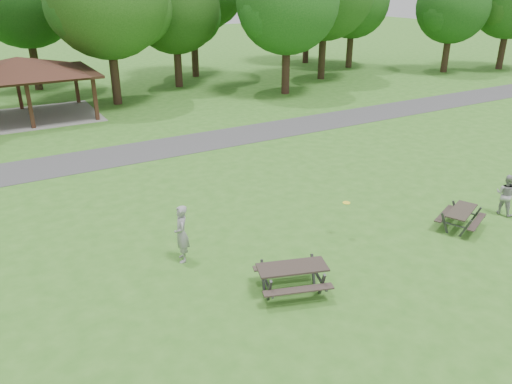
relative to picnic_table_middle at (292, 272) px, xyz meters
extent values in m
plane|color=#336D1F|center=(0.16, -0.01, -0.62)|extent=(160.00, 160.00, 0.00)
cube|color=#3F3F41|center=(0.16, 13.99, -0.61)|extent=(120.00, 3.20, 0.02)
cube|color=#311B12|center=(-3.84, 21.29, 0.68)|extent=(0.22, 0.22, 2.60)
cube|color=#391E14|center=(-3.84, 26.69, 0.68)|extent=(0.22, 0.22, 2.60)
cube|color=#341D13|center=(-0.14, 21.29, 0.68)|extent=(0.22, 0.22, 2.60)
cube|color=#352013|center=(-0.14, 26.69, 0.68)|extent=(0.22, 0.22, 2.60)
cube|color=black|center=(-3.84, 23.99, 2.06)|extent=(8.60, 6.60, 0.16)
pyramid|color=#351D15|center=(-3.84, 23.99, 2.64)|extent=(7.01, 7.01, 1.00)
cube|color=gray|center=(-3.84, 23.99, -0.60)|extent=(8.40, 6.40, 0.03)
cylinder|color=black|center=(2.16, 24.99, 1.40)|extent=(0.60, 0.60, 4.02)
sphere|color=#1D4A15|center=(3.96, 25.29, 5.61)|extent=(5.20, 5.20, 5.20)
sphere|color=#184C15|center=(0.56, 24.79, 5.81)|extent=(4.80, 4.80, 4.80)
cylinder|color=#301D15|center=(8.16, 28.49, 1.10)|extent=(0.60, 0.60, 3.43)
sphere|color=#194012|center=(8.16, 28.49, 5.44)|extent=(7.00, 7.00, 7.00)
sphere|color=#184B15|center=(9.73, 28.79, 4.74)|extent=(4.55, 4.55, 4.55)
sphere|color=#163E11|center=(6.76, 28.29, 4.91)|extent=(4.20, 4.20, 4.20)
cylinder|color=black|center=(14.16, 21.99, 1.27)|extent=(0.60, 0.60, 3.78)
sphere|color=#164814|center=(14.16, 21.99, 5.94)|extent=(7.40, 7.40, 7.40)
sphere|color=#164714|center=(15.82, 22.29, 5.20)|extent=(4.81, 4.81, 4.81)
sphere|color=#164C15|center=(12.68, 21.79, 5.38)|extent=(4.44, 4.44, 4.44)
cylinder|color=black|center=(20.16, 25.49, 1.48)|extent=(0.60, 0.60, 4.20)
cylinder|color=black|center=(26.16, 28.99, 1.17)|extent=(0.60, 0.60, 3.57)
sphere|color=#194B15|center=(26.16, 28.99, 5.50)|extent=(6.80, 6.80, 6.80)
sphere|color=#163F12|center=(27.69, 29.29, 4.82)|extent=(4.42, 4.42, 4.42)
sphere|color=#1C4614|center=(24.80, 28.79, 4.99)|extent=(4.08, 4.08, 4.08)
cylinder|color=black|center=(32.16, 22.49, 1.06)|extent=(0.60, 0.60, 3.36)
sphere|color=#144112|center=(32.16, 22.49, 5.14)|extent=(6.40, 6.40, 6.40)
sphere|color=#154A16|center=(33.60, 22.79, 4.50)|extent=(4.16, 4.16, 4.16)
sphere|color=#154413|center=(30.88, 22.29, 4.66)|extent=(3.84, 3.84, 3.84)
cylinder|color=black|center=(-1.84, 32.99, 1.45)|extent=(0.60, 0.60, 4.13)
sphere|color=#1F4D16|center=(-0.04, 33.29, 5.71)|extent=(5.20, 5.20, 5.20)
sphere|color=#164614|center=(-3.44, 32.79, 5.91)|extent=(4.80, 4.80, 4.80)
cylinder|color=black|center=(11.16, 31.99, 1.66)|extent=(0.60, 0.60, 4.55)
cylinder|color=black|center=(24.16, 33.49, 1.52)|extent=(0.60, 0.60, 4.27)
cylinder|color=black|center=(38.16, 20.99, 1.22)|extent=(0.60, 0.60, 3.67)
sphere|color=#1D4814|center=(36.72, 20.79, 5.22)|extent=(4.32, 4.32, 4.32)
cube|color=#2C231F|center=(0.00, 0.00, 0.17)|extent=(2.06, 1.32, 0.05)
cube|color=#302723|center=(-0.20, -0.60, -0.15)|extent=(1.91, 0.86, 0.04)
cube|color=#322924|center=(0.20, 0.60, -0.15)|extent=(1.91, 0.86, 0.04)
cube|color=#39393B|center=(-0.83, -0.15, -0.22)|extent=(0.19, 0.40, 0.84)
cube|color=#3C3C3E|center=(-0.58, 0.61, -0.22)|extent=(0.19, 0.40, 0.84)
cube|color=#444447|center=(-0.70, 0.23, -0.19)|extent=(0.54, 1.51, 0.05)
cube|color=#3E3E40|center=(0.58, -0.61, -0.22)|extent=(0.19, 0.40, 0.84)
cube|color=#434345|center=(0.83, 0.15, -0.22)|extent=(0.19, 0.40, 0.84)
cube|color=#3F3F41|center=(0.70, -0.23, -0.19)|extent=(0.54, 1.51, 0.05)
cube|color=#2B251F|center=(7.25, 0.27, 0.06)|extent=(1.77, 1.26, 0.05)
cube|color=#2C2320|center=(7.47, -0.23, -0.22)|extent=(1.61, 0.88, 0.04)
cube|color=#2B231F|center=(7.04, 0.77, -0.22)|extent=(1.61, 0.88, 0.04)
cube|color=#38383A|center=(6.81, -0.30, -0.28)|extent=(0.19, 0.34, 0.72)
cube|color=#38383A|center=(6.53, 0.33, -0.28)|extent=(0.19, 0.34, 0.72)
cube|color=#444446|center=(6.67, 0.01, -0.25)|extent=(0.59, 1.25, 0.05)
cube|color=#3F3F41|center=(7.97, 0.20, -0.28)|extent=(0.19, 0.34, 0.72)
cube|color=#464649|center=(7.70, 0.84, -0.28)|extent=(0.19, 0.34, 0.72)
cube|color=#434345|center=(7.84, 0.52, -0.25)|extent=(0.59, 1.25, 0.05)
cylinder|color=yellow|center=(3.33, 1.78, 0.65)|extent=(0.25, 0.25, 0.02)
imported|color=gray|center=(-1.98, 3.10, 0.30)|extent=(0.61, 0.76, 1.84)
imported|color=#9F9FA1|center=(9.60, 0.23, 0.16)|extent=(0.73, 0.86, 1.56)
camera|label=1|loc=(-6.75, -9.67, 7.47)|focal=35.00mm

